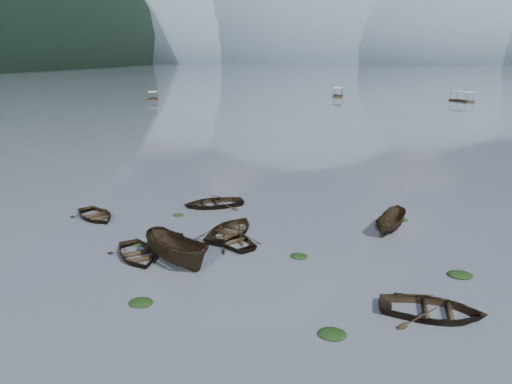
% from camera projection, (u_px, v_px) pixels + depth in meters
% --- Properties ---
extents(ground_plane, '(2400.00, 2400.00, 0.00)m').
position_uv_depth(ground_plane, '(212.00, 311.00, 20.32)').
color(ground_plane, '#4D5561').
extents(haze_mtn_a, '(520.00, 520.00, 280.00)m').
position_uv_depth(haze_mtn_a, '(200.00, 62.00, 911.73)').
color(haze_mtn_a, '#475666').
rests_on(haze_mtn_a, ground).
extents(haze_mtn_b, '(520.00, 520.00, 340.00)m').
position_uv_depth(haze_mtn_b, '(300.00, 62.00, 880.69)').
color(haze_mtn_b, '#475666').
rests_on(haze_mtn_b, ground).
extents(haze_mtn_c, '(520.00, 520.00, 260.00)m').
position_uv_depth(haze_mtn_c, '(407.00, 62.00, 849.66)').
color(haze_mtn_c, '#475666').
rests_on(haze_mtn_c, ground).
extents(haze_mtn_d, '(520.00, 520.00, 220.00)m').
position_uv_depth(haze_mtn_d, '(511.00, 63.00, 821.73)').
color(haze_mtn_d, '#475666').
rests_on(haze_mtn_d, ground).
extents(rowboat_0, '(4.73, 4.94, 0.83)m').
position_uv_depth(rowboat_0, '(137.00, 257.00, 25.70)').
color(rowboat_0, black).
rests_on(rowboat_0, ground).
extents(rowboat_1, '(4.37, 5.28, 0.95)m').
position_uv_depth(rowboat_1, '(231.00, 234.00, 29.12)').
color(rowboat_1, black).
rests_on(rowboat_1, ground).
extents(rowboat_2, '(5.11, 4.37, 1.91)m').
position_uv_depth(rowboat_2, '(178.00, 264.00, 24.94)').
color(rowboat_2, black).
rests_on(rowboat_2, ground).
extents(rowboat_3, '(4.83, 4.86, 0.83)m').
position_uv_depth(rowboat_3, '(231.00, 242.00, 27.79)').
color(rowboat_3, black).
rests_on(rowboat_3, ground).
extents(rowboat_4, '(4.77, 3.62, 0.93)m').
position_uv_depth(rowboat_4, '(432.00, 315.00, 19.97)').
color(rowboat_4, black).
rests_on(rowboat_4, ground).
extents(rowboat_6, '(4.85, 4.70, 0.82)m').
position_uv_depth(rowboat_6, '(96.00, 218.00, 31.95)').
color(rowboat_6, black).
rests_on(rowboat_6, ground).
extents(rowboat_7, '(5.46, 4.86, 0.94)m').
position_uv_depth(rowboat_7, '(214.00, 206.00, 34.49)').
color(rowboat_7, black).
rests_on(rowboat_7, ground).
extents(rowboat_8, '(2.83, 4.01, 1.45)m').
position_uv_depth(rowboat_8, '(389.00, 230.00, 29.68)').
color(rowboat_8, black).
rests_on(rowboat_8, ground).
extents(weed_clump_0, '(1.13, 0.93, 0.25)m').
position_uv_depth(weed_clump_0, '(141.00, 304.00, 20.90)').
color(weed_clump_0, black).
rests_on(weed_clump_0, ground).
extents(weed_clump_1, '(0.92, 0.73, 0.20)m').
position_uv_depth(weed_clump_1, '(138.00, 245.00, 27.44)').
color(weed_clump_1, black).
rests_on(weed_clump_1, ground).
extents(weed_clump_2, '(1.18, 0.95, 0.26)m').
position_uv_depth(weed_clump_2, '(332.00, 335.00, 18.52)').
color(weed_clump_2, black).
rests_on(weed_clump_2, ground).
extents(weed_clump_3, '(0.99, 0.84, 0.22)m').
position_uv_depth(weed_clump_3, '(299.00, 257.00, 25.77)').
color(weed_clump_3, black).
rests_on(weed_clump_3, ground).
extents(weed_clump_4, '(1.26, 1.00, 0.26)m').
position_uv_depth(weed_clump_4, '(460.00, 276.00, 23.54)').
color(weed_clump_4, black).
rests_on(weed_clump_4, ground).
extents(weed_clump_5, '(1.15, 0.93, 0.24)m').
position_uv_depth(weed_clump_5, '(155.00, 244.00, 27.55)').
color(weed_clump_5, black).
rests_on(weed_clump_5, ground).
extents(weed_clump_6, '(0.83, 0.69, 0.17)m').
position_uv_depth(weed_clump_6, '(178.00, 216.00, 32.45)').
color(weed_clump_6, black).
rests_on(weed_clump_6, ground).
extents(weed_clump_7, '(1.09, 0.87, 0.24)m').
position_uv_depth(weed_clump_7, '(400.00, 220.00, 31.49)').
color(weed_clump_7, black).
rests_on(weed_clump_7, ground).
extents(pontoon_left, '(3.49, 5.58, 1.99)m').
position_uv_depth(pontoon_left, '(153.00, 99.00, 119.55)').
color(pontoon_left, black).
rests_on(pontoon_left, ground).
extents(pontoon_centre, '(3.16, 6.55, 2.44)m').
position_uv_depth(pontoon_centre, '(338.00, 97.00, 128.14)').
color(pontoon_centre, black).
rests_on(pontoon_centre, ground).
extents(pontoon_right, '(5.21, 6.75, 2.40)m').
position_uv_depth(pontoon_right, '(461.00, 101.00, 114.34)').
color(pontoon_right, black).
rests_on(pontoon_right, ground).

